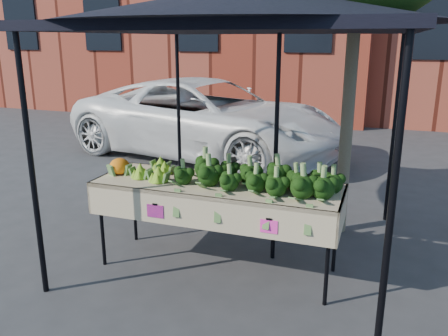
% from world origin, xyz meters
% --- Properties ---
extents(ground, '(90.00, 90.00, 0.00)m').
position_xyz_m(ground, '(0.00, 0.00, 0.00)').
color(ground, '#2D2D2F').
extents(table, '(2.41, 0.83, 0.90)m').
position_xyz_m(table, '(0.09, 0.05, 0.45)').
color(table, tan).
rests_on(table, ground).
extents(canopy, '(3.16, 3.16, 2.74)m').
position_xyz_m(canopy, '(0.22, 0.54, 1.37)').
color(canopy, black).
rests_on(canopy, ground).
extents(broccoli_heap, '(1.60, 0.57, 0.26)m').
position_xyz_m(broccoli_heap, '(0.48, 0.07, 1.03)').
color(broccoli_heap, black).
rests_on(broccoli_heap, table).
extents(romanesco_cluster, '(0.43, 0.57, 0.20)m').
position_xyz_m(romanesco_cluster, '(-0.57, 0.08, 1.00)').
color(romanesco_cluster, '#82B726').
rests_on(romanesco_cluster, table).
extents(cauliflower_pair, '(0.20, 0.20, 0.18)m').
position_xyz_m(cauliflower_pair, '(-0.96, -0.00, 0.99)').
color(cauliflower_pair, orange).
rests_on(cauliflower_pair, table).
extents(vehicle, '(1.95, 2.74, 5.41)m').
position_xyz_m(vehicle, '(-1.76, 4.31, 2.70)').
color(vehicle, white).
rests_on(vehicle, ground).
extents(street_tree, '(2.10, 2.10, 4.14)m').
position_xyz_m(street_tree, '(1.15, 1.44, 2.07)').
color(street_tree, '#1E4C14').
rests_on(street_tree, ground).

